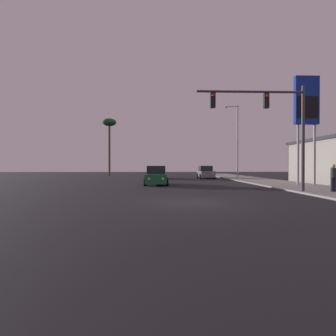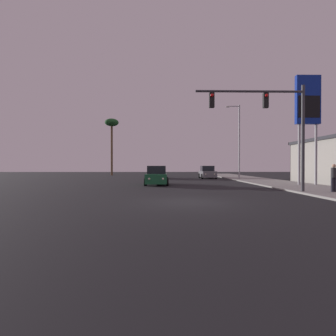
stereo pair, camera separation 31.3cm
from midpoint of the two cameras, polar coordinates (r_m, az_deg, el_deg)
name	(u,v)px [view 1 (the left image)]	position (r m, az deg, el deg)	size (l,w,h in m)	color
ground_plane	(192,202)	(12.27, 4.43, -7.40)	(120.00, 120.00, 0.00)	black
sidewalk_right	(287,185)	(24.66, 24.21, -3.33)	(5.00, 60.00, 0.12)	gray
car_grey	(206,173)	(35.64, 7.93, -1.00)	(2.04, 4.31, 1.68)	slate
car_black	(156,173)	(35.04, -2.91, -1.02)	(2.04, 4.33, 1.68)	black
car_green	(156,176)	(23.27, -2.95, -1.79)	(2.04, 4.32, 1.68)	#195933
traffic_light_mast	(273,117)	(17.55, 21.44, 10.33)	(6.70, 0.36, 6.50)	#38383D
street_lamp	(236,138)	(33.43, 14.42, 6.37)	(1.74, 0.24, 9.00)	#99999E
gas_station_sign	(307,106)	(25.04, 27.60, 11.79)	(2.00, 0.42, 9.00)	#99999E
pedestrian_on_sidewalk	(333,176)	(18.69, 31.94, -1.58)	(0.34, 0.32, 1.67)	#23232D
palm_tree_far	(109,126)	(47.44, -12.83, 8.92)	(2.40, 2.40, 9.95)	brown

